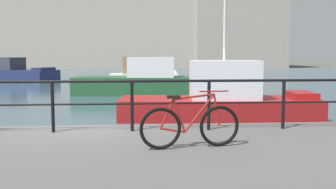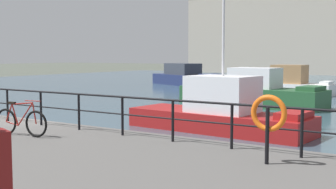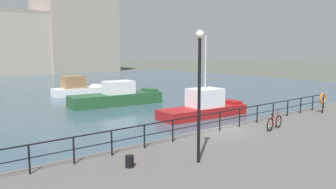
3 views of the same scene
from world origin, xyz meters
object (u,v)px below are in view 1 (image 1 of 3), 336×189
object	(u,v)px
harbor_building	(162,30)
moored_small_launch	(8,72)
parked_bicycle	(190,126)
moored_red_daysailer	(149,82)
moored_blue_motorboat	(222,98)
moored_harbor_tender	(142,74)

from	to	relation	value
harbor_building	moored_small_launch	size ratio (longest dim) A/B	5.89
harbor_building	moored_small_launch	distance (m)	40.40
parked_bicycle	moored_red_daysailer	bearing A→B (deg)	82.27
moored_red_daysailer	moored_blue_motorboat	size ratio (longest dim) A/B	1.18
harbor_building	moored_blue_motorboat	xyz separation A→B (m)	(-1.51, -58.70, -6.17)
harbor_building	parked_bicycle	size ratio (longest dim) A/B	31.39
moored_harbor_tender	moored_red_daysailer	bearing A→B (deg)	-86.21
moored_red_daysailer	moored_small_launch	bearing A→B (deg)	138.59
moored_harbor_tender	moored_small_launch	bearing A→B (deg)	160.74
moored_red_daysailer	moored_harbor_tender	size ratio (longest dim) A/B	1.60
moored_harbor_tender	moored_blue_motorboat	world-z (taller)	moored_blue_motorboat
moored_blue_motorboat	parked_bicycle	world-z (taller)	moored_blue_motorboat
moored_small_launch	moored_blue_motorboat	xyz separation A→B (m)	(14.83, -22.26, -0.03)
moored_blue_motorboat	moored_harbor_tender	bearing A→B (deg)	103.05
moored_small_launch	parked_bicycle	xyz separation A→B (m)	(12.62, -29.87, 0.36)
moored_red_daysailer	moored_blue_motorboat	distance (m)	9.27
parked_bicycle	moored_harbor_tender	bearing A→B (deg)	82.63
moored_harbor_tender	parked_bicycle	world-z (taller)	moored_harbor_tender
harbor_building	moored_red_daysailer	bearing A→B (deg)	-94.53
moored_small_launch	moored_harbor_tender	distance (m)	13.02
harbor_building	moored_harbor_tender	distance (m)	41.82
moored_blue_motorboat	parked_bicycle	distance (m)	7.93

